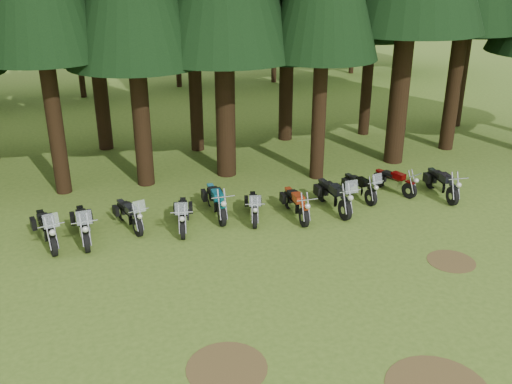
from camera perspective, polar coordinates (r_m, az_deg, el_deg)
ground at (r=15.37m, az=6.11°, el=-10.32°), size 120.00×120.00×0.00m
decid_3 at (r=37.04m, az=-17.19°, el=15.84°), size 6.12×5.95×7.65m
decid_4 at (r=38.87m, az=-7.57°, el=16.69°), size 5.93×5.76×7.41m
decid_6 at (r=43.82m, az=10.43°, el=18.29°), size 7.06×6.86×8.82m
dirt_patch_0 at (r=13.03m, az=-2.94°, el=-17.14°), size 1.80×1.80×0.01m
dirt_patch_1 at (r=17.81m, az=18.94°, el=-6.56°), size 1.40×1.40×0.01m
motorcycle_0 at (r=18.70m, az=-20.20°, el=-3.60°), size 0.79×2.36×1.49m
motorcycle_1 at (r=18.61m, az=-16.88°, el=-3.28°), size 0.48×2.36×1.48m
motorcycle_2 at (r=19.10m, az=-12.55°, el=-2.31°), size 0.79×2.09×1.32m
motorcycle_3 at (r=18.74m, az=-7.32°, el=-2.38°), size 0.70×2.17×1.36m
motorcycle_4 at (r=19.56m, az=-4.02°, el=-1.02°), size 0.34×2.36×0.96m
motorcycle_5 at (r=19.26m, az=-0.23°, el=-1.58°), size 0.74×1.99×1.26m
motorcycle_6 at (r=19.46m, az=4.02°, el=-1.26°), size 0.32×2.20×0.90m
motorcycle_7 at (r=20.07m, az=7.78°, el=-0.46°), size 0.48×2.45×1.54m
motorcycle_8 at (r=21.21m, az=10.33°, el=0.45°), size 0.53×2.08×1.31m
motorcycle_9 at (r=22.05m, az=13.64°, el=0.99°), size 0.84×1.94×0.83m
motorcycle_10 at (r=22.15m, az=18.08°, el=0.74°), size 0.42×2.30×0.94m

